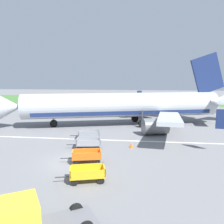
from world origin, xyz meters
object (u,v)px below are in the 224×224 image
at_px(baggage_cart_second_in_row, 87,156).
at_px(baggage_cart_third_in_row, 88,143).
at_px(baggage_cart_nearest, 87,173).
at_px(traffic_cone_mid_apron, 90,132).
at_px(traffic_cone_near_plane, 131,145).
at_px(service_truck_beside_carts, 30,220).
at_px(baggage_cart_fourth_in_row, 89,134).
at_px(airplane, 129,105).

relative_size(baggage_cart_second_in_row, baggage_cart_third_in_row, 1.00).
height_order(baggage_cart_nearest, traffic_cone_mid_apron, baggage_cart_nearest).
xyz_separation_m(baggage_cart_third_in_row, traffic_cone_near_plane, (4.46, 0.87, -0.33)).
bearing_deg(traffic_cone_mid_apron, baggage_cart_third_in_row, -78.71).
height_order(baggage_cart_second_in_row, traffic_cone_near_plane, baggage_cart_second_in_row).
relative_size(baggage_cart_nearest, baggage_cart_second_in_row, 1.00).
bearing_deg(baggage_cart_nearest, service_truck_beside_carts, -99.99).
height_order(baggage_cart_nearest, baggage_cart_fourth_in_row, same).
bearing_deg(traffic_cone_mid_apron, service_truck_beside_carts, -85.18).
height_order(traffic_cone_near_plane, traffic_cone_mid_apron, traffic_cone_mid_apron).
xyz_separation_m(baggage_cart_fourth_in_row, service_truck_beside_carts, (1.28, -17.71, 0.50)).
relative_size(baggage_cart_nearest, baggage_cart_fourth_in_row, 1.00).
bearing_deg(service_truck_beside_carts, baggage_cart_third_in_row, 92.07).
distance_m(baggage_cart_fourth_in_row, traffic_cone_near_plane, 5.94).
relative_size(baggage_cart_third_in_row, service_truck_beside_carts, 0.77).
distance_m(traffic_cone_near_plane, traffic_cone_mid_apron, 7.53).
xyz_separation_m(service_truck_beside_carts, traffic_cone_mid_apron, (-1.68, 19.91, -0.79)).
relative_size(baggage_cart_second_in_row, traffic_cone_near_plane, 6.57).
distance_m(airplane, traffic_cone_near_plane, 12.27).
xyz_separation_m(airplane, traffic_cone_mid_apron, (-4.79, -6.91, -2.74)).
bearing_deg(service_truck_beside_carts, baggage_cart_second_in_row, 88.75).
bearing_deg(service_truck_beside_carts, traffic_cone_mid_apron, 94.82).
bearing_deg(baggage_cart_fourth_in_row, traffic_cone_mid_apron, 100.38).
bearing_deg(service_truck_beside_carts, airplane, 83.39).
bearing_deg(baggage_cart_second_in_row, service_truck_beside_carts, -91.25).
relative_size(baggage_cart_second_in_row, traffic_cone_mid_apron, 5.77).
xyz_separation_m(baggage_cart_fourth_in_row, traffic_cone_near_plane, (5.23, -2.81, -0.33)).
bearing_deg(traffic_cone_near_plane, traffic_cone_mid_apron, 138.36).
height_order(baggage_cart_nearest, service_truck_beside_carts, service_truck_beside_carts).
distance_m(baggage_cart_third_in_row, traffic_cone_near_plane, 4.55).
height_order(baggage_cart_third_in_row, baggage_cart_fourth_in_row, same).
bearing_deg(baggage_cart_second_in_row, baggage_cart_fourth_in_row, 101.13).
bearing_deg(baggage_cart_second_in_row, traffic_cone_mid_apron, 100.97).
bearing_deg(traffic_cone_near_plane, baggage_cart_nearest, -108.38).
bearing_deg(traffic_cone_mid_apron, baggage_cart_second_in_row, -79.03).
distance_m(baggage_cart_fourth_in_row, service_truck_beside_carts, 17.76).
distance_m(baggage_cart_nearest, traffic_cone_mid_apron, 13.77).
height_order(airplane, baggage_cart_third_in_row, airplane).
xyz_separation_m(airplane, baggage_cart_nearest, (-1.98, -20.39, -2.45)).
bearing_deg(baggage_cart_third_in_row, baggage_cart_second_in_row, -79.52).
xyz_separation_m(baggage_cart_third_in_row, traffic_cone_mid_apron, (-1.17, 5.87, -0.29)).
height_order(baggage_cart_third_in_row, traffic_cone_mid_apron, baggage_cart_third_in_row).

